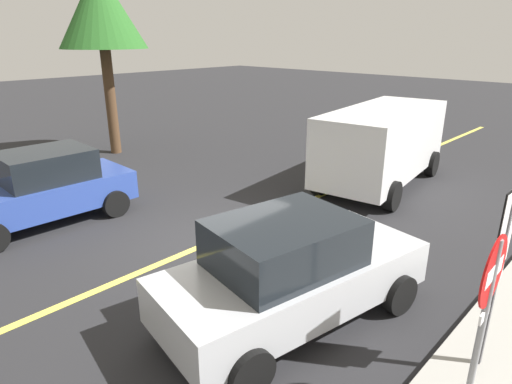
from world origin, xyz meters
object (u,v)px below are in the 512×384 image
Objects in this scene: stop_sign at (487,303)px; car_silver_far_lane at (291,271)px; white_van at (382,142)px; car_blue_mid_road at (43,188)px; speed_limit_sign at (502,250)px; tree_left_verge at (101,10)px.

stop_sign is 0.53× the size of car_silver_far_lane.
white_van is 8.86m from car_blue_mid_road.
white_van is (5.95, 4.71, -0.50)m from speed_limit_sign.
speed_limit_sign is (0.98, 0.17, 0.17)m from stop_sign.
white_van is 7.13m from car_silver_far_lane.
car_silver_far_lane is (-6.75, -2.24, -0.43)m from white_van.
stop_sign is at bearing -104.47° from tree_left_verge.
stop_sign is 14.60m from tree_left_verge.
stop_sign reaches higher than white_van.
tree_left_verge is at bearing 75.53° from stop_sign.
speed_limit_sign reaches higher than car_silver_far_lane.
speed_limit_sign is 14.19m from tree_left_verge.
white_van is 1.23× the size of car_silver_far_lane.
car_silver_far_lane is (0.19, 2.64, -0.76)m from stop_sign.
stop_sign is 9.21m from car_blue_mid_road.
tree_left_verge reaches higher than stop_sign.
tree_left_verge is (-3.39, 8.88, 3.64)m from white_van.
tree_left_verge is (2.57, 13.59, 3.14)m from speed_limit_sign.
white_van reaches higher than car_silver_far_lane.
white_van is 1.37× the size of car_blue_mid_road.
speed_limit_sign is 2.76m from car_silver_far_lane.
car_silver_far_lane is at bearing 85.95° from stop_sign.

